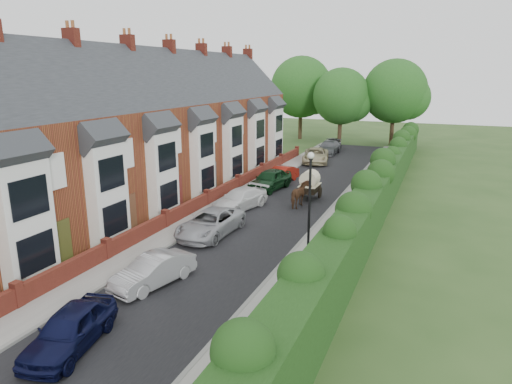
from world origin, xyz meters
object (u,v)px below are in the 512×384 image
(car_silver_a, at_px, (153,271))
(car_silver_b, at_px, (211,223))
(car_white, at_px, (240,199))
(car_grey, at_px, (329,148))
(car_navy, at_px, (70,329))
(horse, at_px, (301,195))
(car_green, at_px, (270,180))
(car_beige, at_px, (316,156))
(lamppost, at_px, (310,192))
(car_red, at_px, (281,175))
(car_black, at_px, (333,145))
(horse_cart, at_px, (310,183))

(car_silver_a, relative_size, car_silver_b, 0.79)
(car_white, distance_m, car_grey, 22.70)
(car_navy, bearing_deg, horse, 71.73)
(car_green, xyz_separation_m, horse, (3.54, -3.68, 0.07))
(car_white, xyz_separation_m, car_beige, (0.41, 17.26, 0.06))
(lamppost, bearing_deg, car_silver_a, -134.05)
(lamppost, height_order, horse, lamppost)
(car_green, bearing_deg, car_navy, -78.24)
(car_navy, bearing_deg, car_red, 81.83)
(car_red, height_order, car_grey, car_grey)
(lamppost, xyz_separation_m, car_beige, (-5.99, 23.40, -2.58))
(car_white, height_order, car_black, car_black)
(car_navy, xyz_separation_m, car_black, (-1.03, 41.20, 0.06))
(car_navy, relative_size, car_silver_a, 1.02)
(car_navy, xyz_separation_m, horse, (2.17, 18.17, 0.18))
(car_green, bearing_deg, car_beige, 96.28)
(lamppost, distance_m, car_grey, 29.57)
(car_white, height_order, car_green, car_green)
(lamppost, xyz_separation_m, car_white, (-6.40, 6.14, -2.64))
(lamppost, xyz_separation_m, car_black, (-6.03, 31.00, -2.56))
(car_red, bearing_deg, car_navy, -75.64)
(car_beige, distance_m, horse, 15.75)
(horse, relative_size, horse_cart, 0.70)
(car_black, distance_m, horse_cart, 21.10)
(car_white, distance_m, car_red, 8.06)
(car_red, relative_size, horse_cart, 1.35)
(car_green, bearing_deg, lamppost, -53.15)
(car_black, height_order, horse, horse)
(car_navy, relative_size, horse, 1.96)
(car_silver_b, bearing_deg, horse, 68.60)
(car_beige, bearing_deg, car_white, -103.46)
(car_silver_b, relative_size, car_beige, 0.95)
(car_green, height_order, car_red, car_green)
(car_green, distance_m, car_beige, 11.76)
(car_navy, relative_size, horse_cart, 1.38)
(car_white, height_order, horse_cart, horse_cart)
(car_black, xyz_separation_m, horse, (3.20, -23.03, 0.12))
(car_green, bearing_deg, car_white, -82.11)
(car_silver_b, xyz_separation_m, car_white, (-0.57, 5.14, -0.03))
(car_navy, relative_size, car_beige, 0.77)
(car_white, bearing_deg, car_silver_a, -69.54)
(car_silver_a, height_order, car_green, car_green)
(car_silver_a, distance_m, car_red, 19.58)
(car_red, distance_m, car_grey, 14.64)
(car_grey, distance_m, horse_cart, 18.95)
(car_silver_b, xyz_separation_m, car_grey, (-0.16, 27.84, 0.03))
(car_black, height_order, horse_cart, horse_cart)
(car_navy, height_order, car_white, car_navy)
(car_green, bearing_deg, car_grey, 96.88)
(car_silver_b, bearing_deg, car_beige, 92.29)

